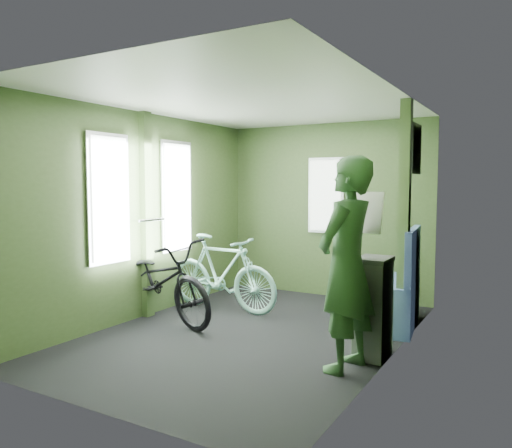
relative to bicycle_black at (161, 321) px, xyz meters
The scene contains 6 objects.
room 1.79m from the bicycle_black, ahead, with size 4.00×4.02×2.31m.
bicycle_black is the anchor object (origin of this frame).
bicycle_mint 0.78m from the bicycle_black, 64.84° to the left, with size 0.43×1.52×0.91m, color #8ED3C2.
passenger 2.44m from the bicycle_black, ahead, with size 0.51×0.71×1.72m.
waste_box 2.40m from the bicycle_black, ahead, with size 0.26×0.36×0.87m, color slate.
bench_seat 2.50m from the bicycle_black, 25.07° to the left, with size 0.67×1.05×1.05m.
Camera 1 is at (2.49, -4.24, 1.50)m, focal length 35.00 mm.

